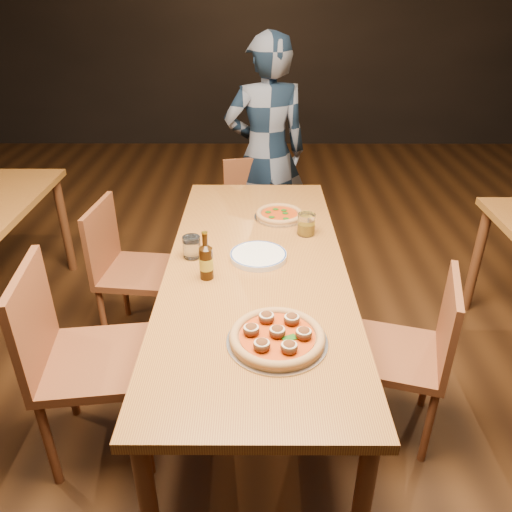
{
  "coord_description": "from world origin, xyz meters",
  "views": [
    {
      "loc": [
        0.01,
        -1.95,
        1.87
      ],
      "look_at": [
        0.0,
        -0.05,
        0.82
      ],
      "focal_mm": 35.0,
      "sensor_mm": 36.0,
      "label": 1
    }
  ],
  "objects_px": {
    "beer_bottle": "(206,262)",
    "amber_glass": "(306,224)",
    "chair_end": "(257,219)",
    "pizza_meatball": "(277,336)",
    "pizza_margherita": "(279,215)",
    "diner": "(266,154)",
    "chair_main_nw": "(96,360)",
    "chair_main_e": "(396,353)",
    "table_main": "(256,278)",
    "plate_stack": "(258,256)",
    "chair_main_sw": "(139,271)",
    "water_glass": "(192,247)"
  },
  "relations": [
    {
      "from": "beer_bottle",
      "to": "amber_glass",
      "type": "bearing_deg",
      "value": 42.63
    },
    {
      "from": "chair_end",
      "to": "pizza_meatball",
      "type": "bearing_deg",
      "value": -100.12
    },
    {
      "from": "pizza_margherita",
      "to": "diner",
      "type": "height_order",
      "value": "diner"
    },
    {
      "from": "chair_main_nw",
      "to": "chair_main_e",
      "type": "distance_m",
      "value": 1.29
    },
    {
      "from": "table_main",
      "to": "plate_stack",
      "type": "relative_size",
      "value": 7.68
    },
    {
      "from": "diner",
      "to": "chair_end",
      "type": "bearing_deg",
      "value": 63.98
    },
    {
      "from": "chair_main_nw",
      "to": "pizza_margherita",
      "type": "relative_size",
      "value": 3.54
    },
    {
      "from": "chair_main_sw",
      "to": "pizza_margherita",
      "type": "xyz_separation_m",
      "value": [
        0.79,
        0.03,
        0.33
      ]
    },
    {
      "from": "chair_main_sw",
      "to": "chair_main_e",
      "type": "xyz_separation_m",
      "value": [
        1.28,
        -0.7,
        -0.0
      ]
    },
    {
      "from": "pizza_meatball",
      "to": "plate_stack",
      "type": "xyz_separation_m",
      "value": [
        -0.07,
        0.61,
        -0.01
      ]
    },
    {
      "from": "pizza_meatball",
      "to": "diner",
      "type": "distance_m",
      "value": 2.02
    },
    {
      "from": "chair_main_e",
      "to": "water_glass",
      "type": "distance_m",
      "value": 1.03
    },
    {
      "from": "chair_end",
      "to": "plate_stack",
      "type": "distance_m",
      "value": 1.2
    },
    {
      "from": "water_glass",
      "to": "diner",
      "type": "height_order",
      "value": "diner"
    },
    {
      "from": "chair_main_sw",
      "to": "water_glass",
      "type": "xyz_separation_m",
      "value": [
        0.37,
        -0.41,
        0.37
      ]
    },
    {
      "from": "chair_main_nw",
      "to": "diner",
      "type": "bearing_deg",
      "value": -29.41
    },
    {
      "from": "table_main",
      "to": "pizza_margherita",
      "type": "height_order",
      "value": "pizza_margherita"
    },
    {
      "from": "pizza_margherita",
      "to": "plate_stack",
      "type": "xyz_separation_m",
      "value": [
        -0.11,
        -0.45,
        -0.0
      ]
    },
    {
      "from": "beer_bottle",
      "to": "amber_glass",
      "type": "xyz_separation_m",
      "value": [
        0.46,
        0.42,
        -0.02
      ]
    },
    {
      "from": "chair_main_e",
      "to": "plate_stack",
      "type": "relative_size",
      "value": 3.29
    },
    {
      "from": "chair_main_nw",
      "to": "pizza_margherita",
      "type": "xyz_separation_m",
      "value": [
        0.79,
        0.85,
        0.29
      ]
    },
    {
      "from": "table_main",
      "to": "pizza_margherita",
      "type": "bearing_deg",
      "value": 76.27
    },
    {
      "from": "chair_main_e",
      "to": "beer_bottle",
      "type": "height_order",
      "value": "beer_bottle"
    },
    {
      "from": "chair_main_e",
      "to": "amber_glass",
      "type": "distance_m",
      "value": 0.75
    },
    {
      "from": "chair_main_sw",
      "to": "beer_bottle",
      "type": "xyz_separation_m",
      "value": [
        0.45,
        -0.59,
        0.39
      ]
    },
    {
      "from": "pizza_margherita",
      "to": "chair_main_nw",
      "type": "bearing_deg",
      "value": -133.18
    },
    {
      "from": "water_glass",
      "to": "plate_stack",
      "type": "bearing_deg",
      "value": -2.42
    },
    {
      "from": "table_main",
      "to": "water_glass",
      "type": "relative_size",
      "value": 19.51
    },
    {
      "from": "chair_main_nw",
      "to": "beer_bottle",
      "type": "distance_m",
      "value": 0.61
    },
    {
      "from": "chair_main_sw",
      "to": "chair_main_e",
      "type": "bearing_deg",
      "value": -112.34
    },
    {
      "from": "chair_main_sw",
      "to": "plate_stack",
      "type": "distance_m",
      "value": 0.86
    },
    {
      "from": "amber_glass",
      "to": "chair_main_sw",
      "type": "bearing_deg",
      "value": 169.64
    },
    {
      "from": "chair_main_sw",
      "to": "diner",
      "type": "distance_m",
      "value": 1.29
    },
    {
      "from": "chair_main_sw",
      "to": "pizza_meatball",
      "type": "height_order",
      "value": "chair_main_sw"
    },
    {
      "from": "chair_main_nw",
      "to": "chair_main_sw",
      "type": "bearing_deg",
      "value": -7.5
    },
    {
      "from": "chair_end",
      "to": "pizza_margherita",
      "type": "relative_size",
      "value": 3.08
    },
    {
      "from": "pizza_margherita",
      "to": "water_glass",
      "type": "height_order",
      "value": "water_glass"
    },
    {
      "from": "beer_bottle",
      "to": "water_glass",
      "type": "distance_m",
      "value": 0.2
    },
    {
      "from": "water_glass",
      "to": "diner",
      "type": "relative_size",
      "value": 0.06
    },
    {
      "from": "chair_end",
      "to": "chair_main_sw",
      "type": "bearing_deg",
      "value": -144.78
    },
    {
      "from": "chair_main_nw",
      "to": "water_glass",
      "type": "bearing_deg",
      "value": -49.97
    },
    {
      "from": "diner",
      "to": "chair_main_sw",
      "type": "bearing_deg",
      "value": 42.04
    },
    {
      "from": "chair_main_e",
      "to": "chair_end",
      "type": "bearing_deg",
      "value": -140.67
    },
    {
      "from": "pizza_meatball",
      "to": "chair_main_e",
      "type": "bearing_deg",
      "value": 31.18
    },
    {
      "from": "beer_bottle",
      "to": "diner",
      "type": "relative_size",
      "value": 0.13
    },
    {
      "from": "table_main",
      "to": "plate_stack",
      "type": "height_order",
      "value": "plate_stack"
    },
    {
      "from": "chair_main_e",
      "to": "table_main",
      "type": "bearing_deg",
      "value": -93.95
    },
    {
      "from": "pizza_margherita",
      "to": "table_main",
      "type": "bearing_deg",
      "value": -103.73
    },
    {
      "from": "pizza_margherita",
      "to": "chair_main_e",
      "type": "bearing_deg",
      "value": -55.99
    },
    {
      "from": "chair_main_sw",
      "to": "chair_main_nw",
      "type": "bearing_deg",
      "value": -174.07
    }
  ]
}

